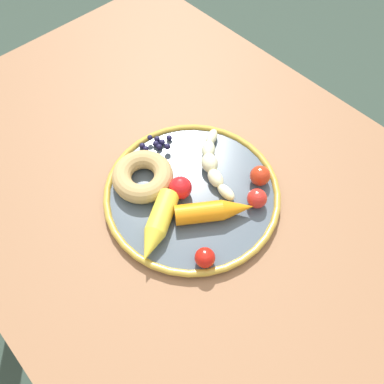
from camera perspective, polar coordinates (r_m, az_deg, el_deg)
ground_plane at (r=1.35m, az=-1.17°, el=-14.43°), size 6.00×6.00×0.00m
dining_table at (r=0.79m, az=-1.93°, el=-1.06°), size 1.05×0.76×0.70m
plate at (r=0.68m, az=0.00°, el=-0.13°), size 0.31×0.31×0.02m
banana at (r=0.70m, az=3.12°, el=4.25°), size 0.14×0.10×0.03m
carrot_orange at (r=0.64m, az=3.38°, el=-2.82°), size 0.10×0.13×0.03m
carrot_yellow at (r=0.63m, az=-5.15°, el=-5.03°), size 0.09×0.13×0.04m
donut at (r=0.68m, az=-7.30°, el=2.32°), size 0.11×0.11×0.03m
blueberry_pile at (r=0.74m, az=-5.20°, el=7.18°), size 0.05×0.06×0.02m
tomato_near at (r=0.66m, az=-1.74°, el=0.62°), size 0.04×0.04×0.04m
tomato_mid at (r=0.66m, az=9.60°, el=-0.94°), size 0.03×0.03×0.03m
tomato_far at (r=0.60m, az=1.92°, el=-9.68°), size 0.03×0.03×0.03m
tomato_extra at (r=0.69m, az=10.04°, el=2.39°), size 0.04×0.04×0.04m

